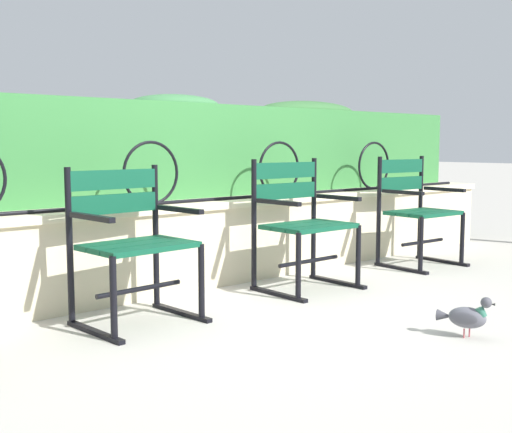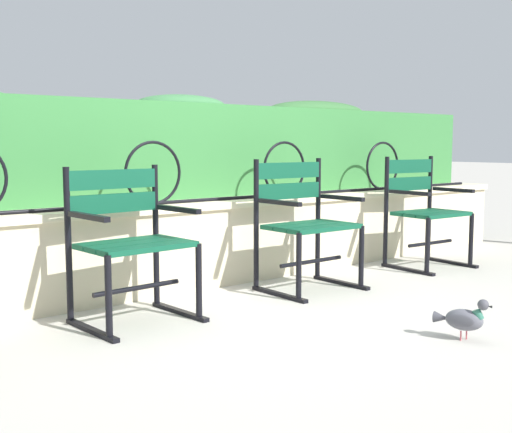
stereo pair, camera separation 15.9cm
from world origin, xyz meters
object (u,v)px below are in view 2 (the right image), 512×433
object	(u,v)px
park_chair_centre_right	(304,221)
pigeon_near_chairs	(463,318)
park_chair_centre_left	(129,239)
park_chair_rightmost	(424,209)

from	to	relation	value
park_chair_centre_right	pigeon_near_chairs	distance (m)	1.45
park_chair_centre_left	park_chair_centre_right	xyz separation A→B (m)	(1.33, -0.02, 0.01)
park_chair_rightmost	pigeon_near_chairs	size ratio (longest dim) A/B	3.16
park_chair_centre_right	park_chair_rightmost	xyz separation A→B (m)	(1.33, -0.01, -0.00)
park_chair_centre_right	park_chair_rightmost	world-z (taller)	park_chair_rightmost
park_chair_rightmost	pigeon_near_chairs	world-z (taller)	park_chair_rightmost
park_chair_centre_left	park_chair_rightmost	world-z (taller)	park_chair_rightmost
park_chair_centre_left	pigeon_near_chairs	bearing A→B (deg)	-50.99
park_chair_rightmost	pigeon_near_chairs	bearing A→B (deg)	-137.62
park_chair_rightmost	park_chair_centre_left	bearing A→B (deg)	179.51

